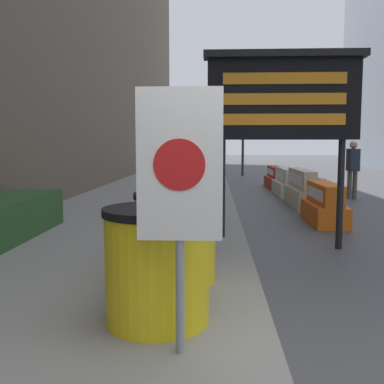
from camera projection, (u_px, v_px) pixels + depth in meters
name	position (u px, v px, depth m)	size (l,w,h in m)	color
barrel_drum_foreground	(157.00, 265.00, 3.55)	(0.85, 0.85, 0.92)	yellow
barrel_drum_middle	(175.00, 237.00, 4.64)	(0.85, 0.85, 0.92)	yellow
warning_sign	(180.00, 181.00, 2.92)	(0.56, 0.08, 1.78)	gray
message_board	(283.00, 99.00, 6.58)	(2.33, 0.36, 2.90)	black
jersey_barrier_orange_far	(324.00, 206.00, 8.90)	(0.62, 1.65, 0.80)	orange
jersey_barrier_cream	(301.00, 190.00, 11.26)	(0.52, 2.15, 0.94)	beige
jersey_barrier_white	(286.00, 183.00, 13.78)	(0.59, 2.16, 0.83)	silver
jersey_barrier_red_striped	(276.00, 178.00, 16.04)	(0.61, 2.07, 0.77)	red
traffic_cone_near	(325.00, 188.00, 13.20)	(0.33, 0.33, 0.60)	black
traffic_light_near_curb	(243.00, 124.00, 21.88)	(0.28, 0.45, 3.49)	#2D2D30
pedestrian_worker	(353.00, 165.00, 12.84)	(0.28, 0.45, 1.65)	#514C42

